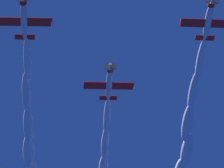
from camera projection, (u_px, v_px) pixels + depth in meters
name	position (u px, v px, depth m)	size (l,w,h in m)	color
airplane_left_wingman	(208.00, 20.00, 73.34)	(6.85, 7.24, 2.39)	silver
airplane_right_wingman	(24.00, 18.00, 71.21)	(6.85, 7.24, 2.34)	silver
airplane_slot_tail	(109.00, 83.00, 80.54)	(6.84, 7.24, 2.30)	silver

